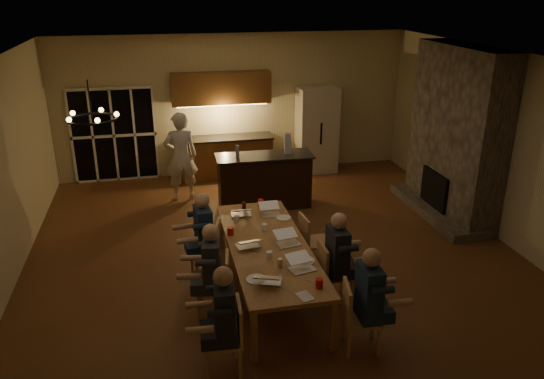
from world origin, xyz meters
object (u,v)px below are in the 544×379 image
(chair_right_far, at_px, (316,241))
(plate_left, at_px, (257,280))
(person_left_near, at_px, (225,321))
(redcup_mid, at_px, (230,231))
(chair_left_mid, at_px, (213,286))
(person_right_mid, at_px, (337,259))
(mug_back, at_px, (236,219))
(can_silver, at_px, (280,263))
(standing_person, at_px, (181,156))
(can_cola, at_px, (244,205))
(bar_blender, at_px, (288,143))
(redcup_near, at_px, (319,283))
(plate_near, at_px, (306,261))
(refrigerator, at_px, (317,130))
(bar_bottle, at_px, (237,151))
(person_right_near, at_px, (368,301))
(chair_right_mid, at_px, (336,273))
(chandelier, at_px, (92,119))
(laptop_f, at_px, (270,209))
(chair_right_near, at_px, (362,317))
(person_left_mid, at_px, (212,272))
(laptop_a, at_px, (268,274))
(dining_table, at_px, (268,268))
(plate_far, at_px, (284,218))
(laptop_b, at_px, (302,262))
(person_left_far, at_px, (204,236))
(laptop_d, at_px, (288,237))
(mug_mid, at_px, (264,227))
(chair_left_far, at_px, (205,249))
(laptop_e, at_px, (241,208))
(bar_island, at_px, (264,181))

(chair_right_far, relative_size, plate_left, 3.40)
(person_left_near, relative_size, redcup_mid, 11.50)
(chair_left_mid, xyz_separation_m, person_right_mid, (1.70, -0.09, 0.24))
(mug_back, xyz_separation_m, can_silver, (0.34, -1.52, 0.01))
(standing_person, relative_size, can_cola, 15.33)
(bar_blender, bearing_deg, standing_person, 170.31)
(redcup_near, relative_size, plate_near, 0.48)
(refrigerator, height_order, mug_back, refrigerator)
(refrigerator, relative_size, bar_bottle, 8.33)
(person_right_near, bearing_deg, chair_right_mid, 2.58)
(person_right_near, distance_m, chandelier, 3.89)
(laptop_f, relative_size, plate_left, 1.22)
(chair_right_near, xyz_separation_m, redcup_near, (-0.47, 0.28, 0.37))
(person_left_mid, height_order, can_cola, person_left_mid)
(refrigerator, bearing_deg, laptop_a, -112.22)
(dining_table, relative_size, plate_far, 13.23)
(mug_back, xyz_separation_m, plate_near, (0.71, -1.45, -0.04))
(person_left_near, height_order, mug_back, person_left_near)
(laptop_b, bearing_deg, person_left_far, 116.67)
(person_left_far, height_order, laptop_d, person_left_far)
(mug_mid, distance_m, plate_far, 0.52)
(standing_person, height_order, mug_mid, standing_person)
(chair_right_near, relative_size, can_cola, 7.42)
(chair_left_mid, bearing_deg, bar_blender, 160.82)
(plate_left, xyz_separation_m, bar_bottle, (0.40, 3.99, 0.44))
(person_left_near, height_order, laptop_b, person_left_near)
(laptop_a, relative_size, mug_back, 3.20)
(chair_right_mid, relative_size, chair_right_far, 1.00)
(chair_left_far, relative_size, laptop_f, 2.78)
(dining_table, relative_size, person_right_mid, 2.24)
(dining_table, height_order, chair_left_far, chair_left_far)
(chair_right_near, xyz_separation_m, can_cola, (-0.96, 2.86, 0.37))
(redcup_near, bearing_deg, laptop_b, 100.97)
(person_right_mid, bearing_deg, laptop_e, 32.68)
(chair_left_mid, bearing_deg, chair_right_mid, 98.39)
(redcup_mid, distance_m, plate_near, 1.33)
(dining_table, bearing_deg, person_right_near, -60.19)
(laptop_b, bearing_deg, bar_island, 72.49)
(plate_near, bearing_deg, can_cola, 104.91)
(person_left_far, bearing_deg, chair_left_mid, -4.94)
(chair_left_far, xyz_separation_m, mug_mid, (0.88, -0.17, 0.36))
(chair_right_far, height_order, chandelier, chandelier)
(person_left_far, relative_size, redcup_mid, 11.50)
(dining_table, relative_size, person_left_far, 2.24)
(dining_table, height_order, chair_right_mid, chair_right_mid)
(standing_person, height_order, mug_back, standing_person)
(redcup_near, bearing_deg, can_cola, 100.77)
(chair_left_mid, relative_size, bar_bottle, 3.71)
(refrigerator, height_order, person_left_mid, refrigerator)
(plate_far, bearing_deg, person_left_mid, -134.02)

